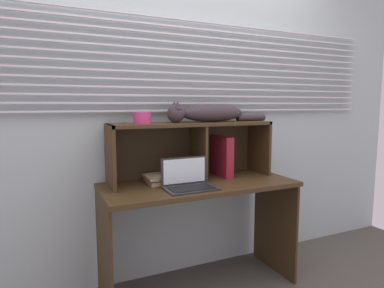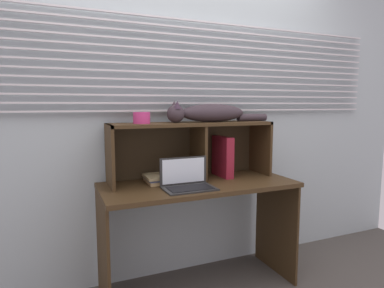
% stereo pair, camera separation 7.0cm
% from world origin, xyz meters
% --- Properties ---
extents(back_panel_with_blinds, '(4.40, 0.08, 2.50)m').
position_xyz_m(back_panel_with_blinds, '(0.00, 0.55, 1.26)').
color(back_panel_with_blinds, '#ACBABD').
rests_on(back_panel_with_blinds, ground).
extents(desk, '(1.32, 0.56, 0.76)m').
position_xyz_m(desk, '(0.00, 0.23, 0.60)').
color(desk, '#3D2A16').
rests_on(desk, ground).
extents(hutch_shelf_unit, '(1.16, 0.29, 0.40)m').
position_xyz_m(hutch_shelf_unit, '(0.01, 0.38, 1.04)').
color(hutch_shelf_unit, '#3D2A16').
rests_on(hutch_shelf_unit, desk).
extents(cat, '(0.79, 0.15, 0.15)m').
position_xyz_m(cat, '(0.13, 0.35, 1.23)').
color(cat, '#392E34').
rests_on(cat, hutch_shelf_unit).
extents(laptop, '(0.32, 0.21, 0.19)m').
position_xyz_m(laptop, '(-0.13, 0.13, 0.80)').
color(laptop, '#272727').
rests_on(laptop, desk).
extents(binder_upright, '(0.06, 0.24, 0.30)m').
position_xyz_m(binder_upright, '(0.24, 0.35, 0.91)').
color(binder_upright, maroon).
rests_on(binder_upright, desk).
extents(book_stack, '(0.16, 0.21, 0.05)m').
position_xyz_m(book_stack, '(-0.26, 0.35, 0.79)').
color(book_stack, tan).
rests_on(book_stack, desk).
extents(small_basket, '(0.11, 0.11, 0.07)m').
position_xyz_m(small_basket, '(-0.36, 0.35, 1.20)').
color(small_basket, '#D1377C').
rests_on(small_basket, hutch_shelf_unit).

